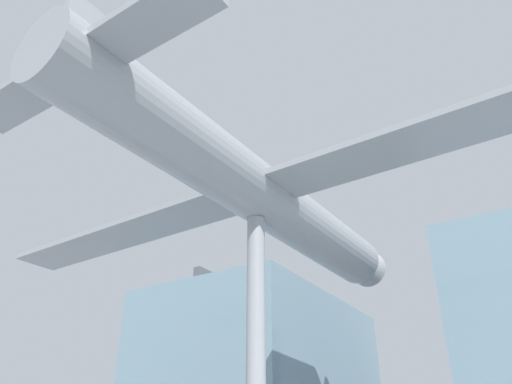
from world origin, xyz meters
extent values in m
cube|color=#51565B|center=(-7.71, 12.72, 9.58)|extent=(0.36, 11.84, 0.60)
cylinder|color=#999EA3|center=(0.00, 0.00, 3.93)|extent=(0.51, 0.51, 7.86)
cylinder|color=#93999E|center=(0.00, 0.00, 8.75)|extent=(2.30, 14.82, 1.78)
cube|color=#93999E|center=(0.00, 0.00, 8.75)|extent=(21.96, 2.49, 0.18)
cube|color=#93999E|center=(-0.23, -6.49, 8.88)|extent=(7.04, 1.24, 0.18)
cube|color=#93999E|center=(-0.23, -6.49, 9.73)|extent=(0.22, 1.11, 1.60)
cone|color=#93999E|center=(0.28, 7.92, 8.75)|extent=(1.55, 1.14, 1.51)
sphere|color=black|center=(0.30, 8.64, 8.75)|extent=(0.44, 0.44, 0.44)
camera|label=1|loc=(7.05, -11.16, 1.75)|focal=35.00mm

